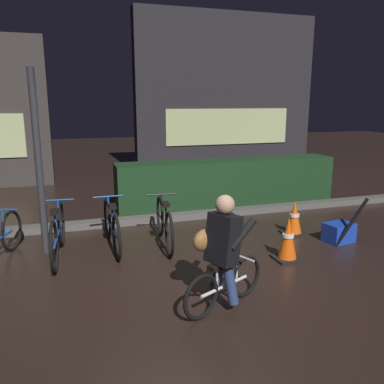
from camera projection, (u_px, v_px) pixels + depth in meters
ground_plane at (191, 269)px, 5.22m from camera, size 40.00×40.00×0.00m
sidewalk_curb at (156, 219)px, 7.25m from camera, size 12.00×0.24×0.12m
hedge_row at (228, 182)px, 8.52m from camera, size 4.80×0.70×0.95m
storefront_right at (226, 94)px, 12.37m from camera, size 5.78×0.54×4.80m
street_post at (39, 164)px, 5.50m from camera, size 0.10×0.10×2.62m
parked_bike_center_left at (58, 233)px, 5.54m from camera, size 0.46×1.70×0.78m
parked_bike_center_right at (112, 226)px, 5.90m from camera, size 0.46×1.63×0.75m
parked_bike_right_mid at (164, 223)px, 6.04m from camera, size 0.46×1.62×0.75m
traffic_cone_near at (288, 239)px, 5.47m from camera, size 0.36×0.36×0.62m
traffic_cone_far at (294, 218)px, 6.54m from camera, size 0.36×0.36×0.57m
blue_crate at (339, 232)px, 6.21m from camera, size 0.49×0.39×0.30m
cyclist at (222, 252)px, 4.12m from camera, size 1.09×0.58×1.25m
closed_umbrella at (352, 222)px, 5.93m from camera, size 0.43×0.20×0.77m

